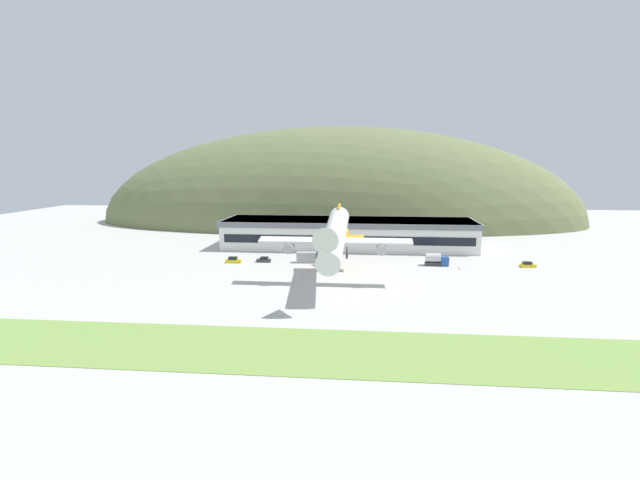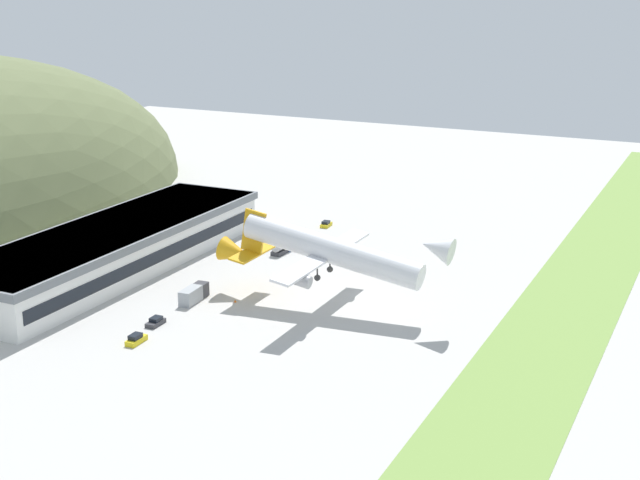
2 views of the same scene
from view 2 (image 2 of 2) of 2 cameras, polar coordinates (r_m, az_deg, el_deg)
The scene contains 11 objects.
ground_plane at distance 169.43m, azimuth 3.16°, elevation -3.67°, with size 383.23×383.23×0.00m, color #B7B5AF.
grass_strip_foreground at distance 160.24m, azimuth 14.84°, elevation -5.43°, with size 344.91×18.60×0.08m, color #759947.
terminal_building at distance 188.62m, azimuth -12.99°, elevation -0.32°, with size 79.68×22.66×9.01m.
cargo_airplane at distance 160.95m, azimuth 0.47°, elevation -0.70°, with size 34.30×46.25×11.88m.
service_car_0 at distance 151.56m, azimuth -11.69°, elevation -6.25°, with size 4.25×1.92×1.65m.
service_car_1 at distance 158.51m, azimuth -10.47°, elevation -5.17°, with size 3.93×2.02×1.42m.
service_car_2 at distance 215.92m, azimuth 0.40°, elevation 1.02°, with size 3.93×2.18×1.44m.
fuel_truck at distance 195.32m, azimuth -2.48°, elevation -0.41°, with size 6.19×2.56×3.30m.
box_truck at distance 168.39m, azimuth -8.08°, elevation -3.44°, with size 8.00×2.90×2.85m.
traffic_cone_0 at distance 198.42m, azimuth -0.72°, elevation -0.50°, with size 0.52×0.52×0.58m.
traffic_cone_1 at distance 167.32m, azimuth -5.45°, elevation -3.89°, with size 0.52×0.52×0.58m.
Camera 2 is at (-146.88, -60.70, 58.72)m, focal length 50.00 mm.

